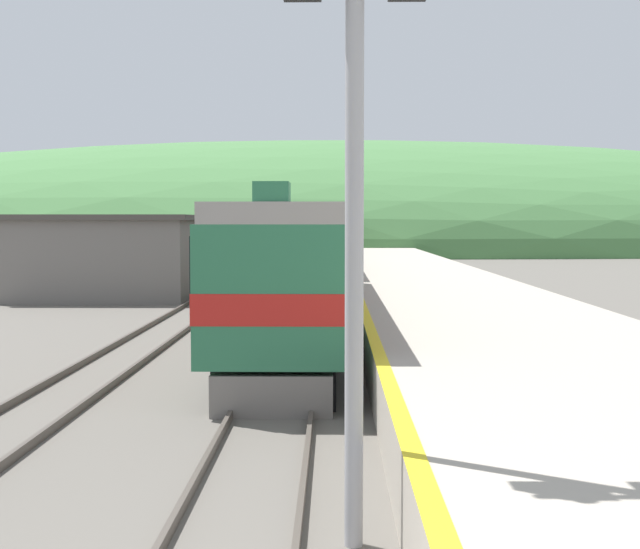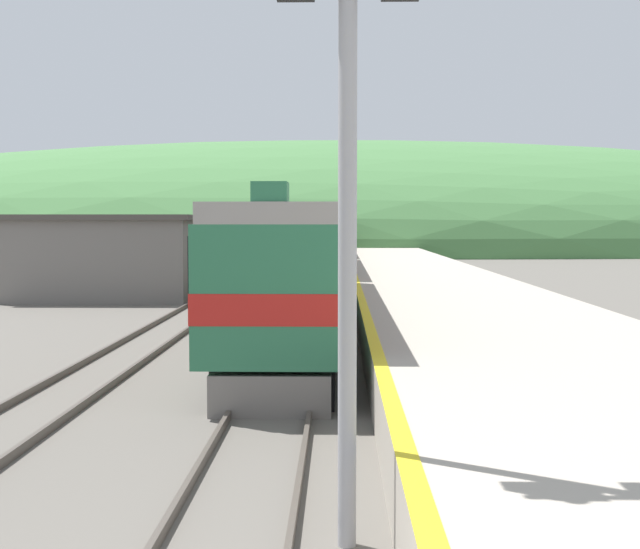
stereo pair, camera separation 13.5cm
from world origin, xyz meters
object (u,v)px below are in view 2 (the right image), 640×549
carriage_second (316,249)px  signal_mast_main (348,64)px  express_train_lead_car (296,271)px  carriage_third (323,240)px  carriage_fourth (327,236)px

carriage_second → signal_mast_main: size_ratio=2.68×
express_train_lead_car → carriage_third: 43.58m
carriage_second → carriage_fourth: (0.00, 43.88, 0.00)m
carriage_fourth → express_train_lead_car: bearing=-90.0°
express_train_lead_car → carriage_fourth: size_ratio=0.95×
express_train_lead_car → carriage_third: size_ratio=0.95×
express_train_lead_car → carriage_second: bearing=90.0°
carriage_third → signal_mast_main: signal_mast_main is taller
carriage_third → signal_mast_main: (1.33, -59.51, 3.05)m
carriage_third → carriage_fourth: same height
carriage_second → signal_mast_main: 37.72m
carriage_fourth → carriage_second: bearing=-90.0°
carriage_second → carriage_third: same height
express_train_lead_car → carriage_second: (0.00, 21.64, -0.01)m
carriage_second → signal_mast_main: (1.33, -37.57, 3.05)m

